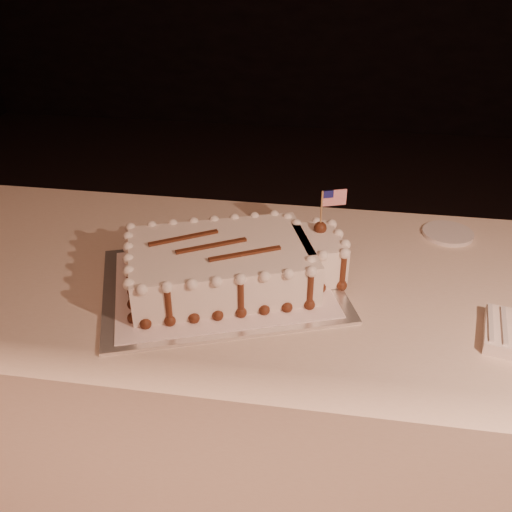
# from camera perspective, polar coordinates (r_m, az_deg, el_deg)

# --- Properties ---
(room_shell) EXTENTS (6.10, 8.10, 2.90)m
(room_shell) POSITION_cam_1_polar(r_m,az_deg,el_deg) (0.52, 18.79, 20.55)
(room_shell) COLOR black
(room_shell) RESTS_ON ground
(banquet_table) EXTENTS (2.40, 0.80, 0.75)m
(banquet_table) POSITION_cam_1_polar(r_m,az_deg,el_deg) (1.57, 9.52, -14.49)
(banquet_table) COLOR beige
(banquet_table) RESTS_ON ground
(cake_board) EXTENTS (0.64, 0.56, 0.01)m
(cake_board) POSITION_cam_1_polar(r_m,az_deg,el_deg) (1.31, -3.46, -2.85)
(cake_board) COLOR white
(cake_board) RESTS_ON banquet_table
(doily) EXTENTS (0.57, 0.50, 0.00)m
(doily) POSITION_cam_1_polar(r_m,az_deg,el_deg) (1.31, -3.47, -2.67)
(doily) COLOR white
(doily) RESTS_ON cake_board
(sheet_cake) EXTENTS (0.52, 0.39, 0.20)m
(sheet_cake) POSITION_cam_1_polar(r_m,az_deg,el_deg) (1.28, -2.29, -0.73)
(sheet_cake) COLOR white
(sheet_cake) RESTS_ON doily
(side_plate) EXTENTS (0.13, 0.13, 0.01)m
(side_plate) POSITION_cam_1_polar(r_m,az_deg,el_deg) (1.60, 18.63, 2.16)
(side_plate) COLOR silver
(side_plate) RESTS_ON banquet_table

